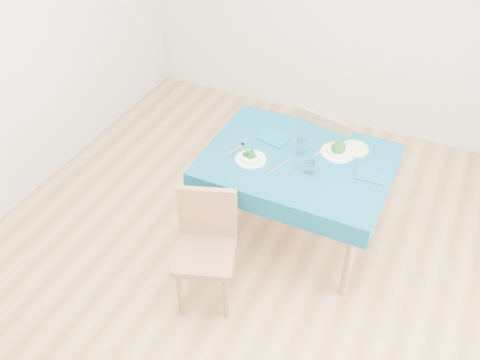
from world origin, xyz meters
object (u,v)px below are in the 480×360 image
at_px(chair_far, 335,133).
at_px(bowl_near, 251,156).
at_px(bowl_far, 338,149).
at_px(table, 294,199).
at_px(chair_near, 205,249).
at_px(side_plate, 354,149).

bearing_deg(chair_far, bowl_near, 78.49).
bearing_deg(bowl_far, chair_far, 107.07).
height_order(table, chair_far, chair_far).
distance_m(table, chair_near, 0.89).
distance_m(chair_near, bowl_far, 1.19).
height_order(chair_near, chair_far, chair_far).
height_order(chair_far, bowl_near, chair_far).
bearing_deg(bowl_far, bowl_near, -147.19).
bearing_deg(bowl_near, chair_near, -92.02).
xyz_separation_m(table, chair_near, (-0.32, -0.82, 0.10)).
bearing_deg(table, chair_near, -111.04).
relative_size(bowl_near, side_plate, 1.06).
height_order(chair_near, side_plate, chair_near).
bearing_deg(chair_near, chair_far, 55.57).
bearing_deg(chair_near, side_plate, 40.13).
bearing_deg(chair_near, bowl_near, 68.48).
relative_size(table, side_plate, 6.24).
distance_m(bowl_far, side_plate, 0.14).
distance_m(chair_far, side_plate, 0.50).
bearing_deg(chair_near, table, 49.46).
bearing_deg(side_plate, bowl_far, -134.37).
xyz_separation_m(table, side_plate, (0.33, 0.28, 0.38)).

